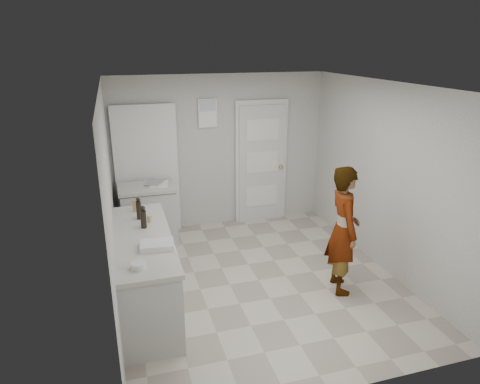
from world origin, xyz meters
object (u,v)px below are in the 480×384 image
object	(u,v)px
spice_jar	(149,219)
baking_dish	(157,245)
oil_cruet_b	(139,209)
oil_cruet_a	(143,217)
cake_mix_box	(137,206)
person	(343,230)
egg_bowl	(138,266)

from	to	relation	value
spice_jar	baking_dish	distance (m)	0.71
oil_cruet_b	oil_cruet_a	bearing A→B (deg)	-83.51
cake_mix_box	baking_dish	bearing A→B (deg)	-72.31
cake_mix_box	spice_jar	size ratio (longest dim) A/B	2.00
cake_mix_box	baking_dish	size ratio (longest dim) A/B	0.43
person	spice_jar	world-z (taller)	person
person	oil_cruet_b	distance (m)	2.49
spice_jar	baking_dish	world-z (taller)	spice_jar
spice_jar	egg_bowl	bearing A→B (deg)	-100.44
oil_cruet_a	person	bearing A→B (deg)	-11.62
spice_jar	egg_bowl	size ratio (longest dim) A/B	0.56
person	cake_mix_box	size ratio (longest dim) A/B	10.10
cake_mix_box	oil_cruet_b	size ratio (longest dim) A/B	0.58
oil_cruet_a	baking_dish	world-z (taller)	oil_cruet_a
cake_mix_box	oil_cruet_a	world-z (taller)	oil_cruet_a
oil_cruet_a	egg_bowl	bearing A→B (deg)	-97.58
cake_mix_box	baking_dish	world-z (taller)	cake_mix_box
oil_cruet_a	spice_jar	bearing A→B (deg)	63.32
egg_bowl	cake_mix_box	bearing A→B (deg)	86.88
cake_mix_box	person	bearing A→B (deg)	-12.45
oil_cruet_b	baking_dish	xyz separation A→B (m)	(0.12, -0.84, -0.10)
egg_bowl	baking_dish	bearing A→B (deg)	60.62
person	baking_dish	size ratio (longest dim) A/B	4.36
oil_cruet_b	egg_bowl	distance (m)	1.23
baking_dish	egg_bowl	size ratio (longest dim) A/B	2.59
cake_mix_box	oil_cruet_b	world-z (taller)	oil_cruet_b
cake_mix_box	baking_dish	xyz separation A→B (m)	(0.13, -1.09, -0.05)
person	oil_cruet_b	world-z (taller)	person
baking_dish	egg_bowl	distance (m)	0.44
cake_mix_box	spice_jar	bearing A→B (deg)	-61.80
person	egg_bowl	distance (m)	2.50
person	egg_bowl	bearing A→B (deg)	112.10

